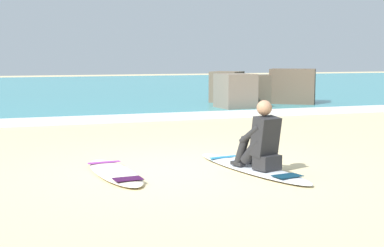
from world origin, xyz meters
TOP-DOWN VIEW (x-y plane):
  - ground_plane at (0.00, 0.00)m, footprint 80.00×80.00m
  - sea at (0.00, 20.03)m, footprint 80.00×28.00m
  - breaking_foam at (0.00, 6.33)m, footprint 80.00×0.90m
  - surfboard_main at (0.92, -0.30)m, footprint 0.94×2.62m
  - surfer_seated at (0.95, -0.56)m, footprint 0.52×0.77m
  - surfboard_spare_near at (-0.98, 0.05)m, footprint 0.64×2.02m
  - rock_outcrop_distant at (5.64, 8.50)m, footprint 3.79×3.08m

SIDE VIEW (x-z plane):
  - ground_plane at x=0.00m, z-range 0.00..0.00m
  - surfboard_main at x=0.92m, z-range 0.00..0.07m
  - surfboard_spare_near at x=-0.98m, z-range 0.00..0.07m
  - sea at x=0.00m, z-range 0.00..0.10m
  - breaking_foam at x=0.00m, z-range 0.00..0.11m
  - surfer_seated at x=0.95m, z-range -0.04..0.91m
  - rock_outcrop_distant at x=5.64m, z-range -0.04..1.16m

